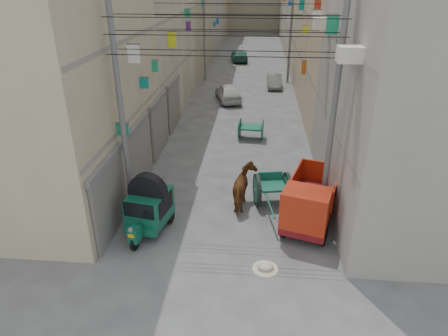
# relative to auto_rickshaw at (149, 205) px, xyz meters

# --- Properties ---
(shutters_left) EXTENTS (0.18, 14.40, 2.88)m
(shutters_left) POSITION_rel_auto_rickshaw_xyz_m (-1.27, 5.30, 0.48)
(shutters_left) COLOR #4D4D52
(shutters_left) RESTS_ON ground
(signboards) EXTENTS (8.22, 40.52, 5.67)m
(signboards) POSITION_rel_auto_rickshaw_xyz_m (2.64, 16.59, 2.42)
(signboards) COLOR #1951B2
(signboards) RESTS_ON ground
(ac_units) EXTENTS (0.70, 6.55, 3.35)m
(ac_units) POSITION_rel_auto_rickshaw_xyz_m (6.30, 2.59, 6.42)
(ac_units) COLOR beige
(ac_units) RESTS_ON ground
(utility_poles) EXTENTS (7.40, 22.20, 8.00)m
(utility_poles) POSITION_rel_auto_rickshaw_xyz_m (2.65, 11.93, 2.99)
(utility_poles) COLOR #5D5D60
(utility_poles) RESTS_ON ground
(overhead_cables) EXTENTS (7.40, 22.52, 1.12)m
(overhead_cables) POSITION_rel_auto_rickshaw_xyz_m (2.65, 9.33, 5.76)
(overhead_cables) COLOR black
(overhead_cables) RESTS_ON ground
(auto_rickshaw) EXTENTS (1.69, 2.52, 1.72)m
(auto_rickshaw) POSITION_rel_auto_rickshaw_xyz_m (0.00, 0.00, 0.00)
(auto_rickshaw) COLOR black
(auto_rickshaw) RESTS_ON ground
(tonga_cart) EXTENTS (1.62, 3.08, 1.32)m
(tonga_cart) POSITION_rel_auto_rickshaw_xyz_m (4.45, 2.22, -0.32)
(tonga_cart) COLOR black
(tonga_cart) RESTS_ON ground
(mini_truck) EXTENTS (2.56, 3.87, 2.00)m
(mini_truck) POSITION_rel_auto_rickshaw_xyz_m (5.73, 0.54, -0.05)
(mini_truck) COLOR black
(mini_truck) RESTS_ON ground
(second_cart) EXTENTS (1.45, 1.31, 1.20)m
(second_cart) POSITION_rel_auto_rickshaw_xyz_m (3.42, 9.29, -0.37)
(second_cart) COLOR #135542
(second_cart) RESTS_ON ground
(feed_sack) EXTENTS (0.51, 0.41, 0.26)m
(feed_sack) POSITION_rel_auto_rickshaw_xyz_m (4.17, -1.86, -0.88)
(feed_sack) COLOR beige
(feed_sack) RESTS_ON ground
(horse) EXTENTS (0.98, 1.99, 1.65)m
(horse) POSITION_rel_auto_rickshaw_xyz_m (3.35, 1.93, -0.19)
(horse) COLOR brown
(horse) RESTS_ON ground
(distant_car_white) EXTENTS (2.45, 4.06, 1.29)m
(distant_car_white) POSITION_rel_auto_rickshaw_xyz_m (1.55, 16.78, -0.37)
(distant_car_white) COLOR silver
(distant_car_white) RESTS_ON ground
(distant_car_grey) EXTENTS (1.22, 3.28, 1.07)m
(distant_car_grey) POSITION_rel_auto_rickshaw_xyz_m (5.04, 21.09, -0.48)
(distant_car_grey) COLOR slate
(distant_car_grey) RESTS_ON ground
(distant_car_green) EXTENTS (2.08, 4.19, 1.17)m
(distant_car_green) POSITION_rel_auto_rickshaw_xyz_m (1.59, 32.00, -0.43)
(distant_car_green) COLOR #1E5A4D
(distant_car_green) RESTS_ON ground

